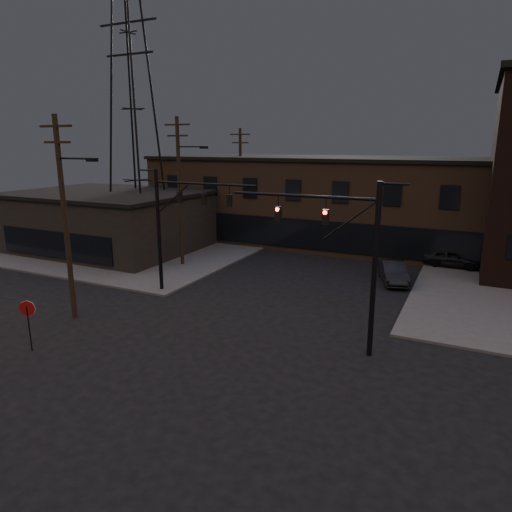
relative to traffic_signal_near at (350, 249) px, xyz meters
The scene contains 13 objects.
ground 8.56m from the traffic_signal_near, 139.97° to the right, with size 140.00×140.00×0.00m, color black.
sidewalk_nw 32.84m from the traffic_signal_near, 147.39° to the left, with size 30.00×30.00×0.15m, color #474744.
building_row 24.12m from the traffic_signal_near, 102.84° to the left, with size 40.00×12.00×8.00m, color #503A2A.
building_left 27.95m from the traffic_signal_near, 155.60° to the left, with size 16.00×12.00×5.00m, color black.
traffic_signal_near is the anchor object (origin of this frame).
traffic_signal_far 12.57m from the traffic_signal_near, 163.83° to the left, with size 7.12×0.24×8.00m.
stop_sign 15.17m from the traffic_signal_near, 154.10° to the right, with size 0.72×0.33×2.48m.
utility_pole_near 15.03m from the traffic_signal_near, behind, with size 3.70×0.28×11.00m.
utility_pole_mid 18.47m from the traffic_signal_near, 148.97° to the left, with size 3.70×0.28×11.50m.
utility_pole_far 27.33m from the traffic_signal_near, 128.10° to the left, with size 2.20×0.28×11.00m.
transmission_tower 28.02m from the traffic_signal_near, 149.97° to the left, with size 7.00×7.00×25.00m, color black, non-canonical shape.
parked_car_lot_a 18.75m from the traffic_signal_near, 78.52° to the left, with size 1.70×4.23×1.44m, color black.
car_crossing 12.89m from the traffic_signal_near, 89.33° to the left, with size 1.56×4.47×1.47m, color black.
Camera 1 is at (10.25, -15.27, 9.55)m, focal length 32.00 mm.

